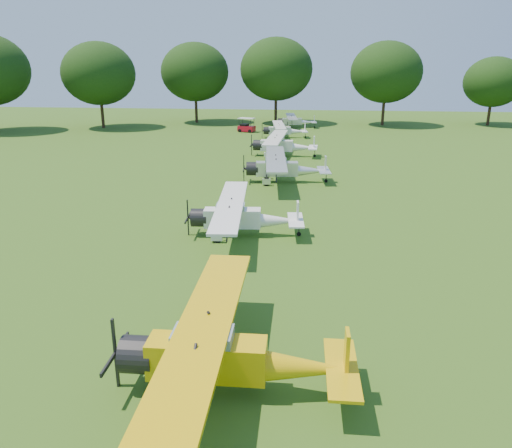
{
  "coord_description": "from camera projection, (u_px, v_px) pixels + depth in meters",
  "views": [
    {
      "loc": [
        3.62,
        -22.69,
        9.34
      ],
      "look_at": [
        0.94,
        1.42,
        1.4
      ],
      "focal_mm": 35.0,
      "sensor_mm": 36.0,
      "label": 1
    }
  ],
  "objects": [
    {
      "name": "ground",
      "position": [
        234.0,
        259.0,
        24.71
      ],
      "size": [
        160.0,
        160.0,
        0.0
      ],
      "primitive_type": "plane",
      "color": "#234B12",
      "rests_on": "ground"
    },
    {
      "name": "tree_belt",
      "position": [
        312.0,
        92.0,
        21.99
      ],
      "size": [
        137.36,
        130.27,
        14.52
      ],
      "color": "#322013",
      "rests_on": "ground"
    },
    {
      "name": "aircraft_2",
      "position": [
        225.0,
        353.0,
        14.37
      ],
      "size": [
        7.21,
        11.45,
        2.26
      ],
      "rotation": [
        0.0,
        0.0,
        0.02
      ],
      "color": "#D7AD09",
      "rests_on": "ground"
    },
    {
      "name": "aircraft_3",
      "position": [
        241.0,
        215.0,
        27.69
      ],
      "size": [
        6.55,
        10.45,
        2.05
      ],
      "rotation": [
        0.0,
        0.0,
        0.08
      ],
      "color": "white",
      "rests_on": "ground"
    },
    {
      "name": "aircraft_4",
      "position": [
        284.0,
        167.0,
        39.99
      ],
      "size": [
        7.02,
        11.19,
        2.2
      ],
      "rotation": [
        0.0,
        0.0,
        0.09
      ],
      "color": "white",
      "rests_on": "ground"
    },
    {
      "name": "aircraft_5",
      "position": [
        282.0,
        144.0,
        51.05
      ],
      "size": [
        6.88,
        10.95,
        2.16
      ],
      "rotation": [
        0.0,
        0.0,
        -0.04
      ],
      "color": "white",
      "rests_on": "ground"
    },
    {
      "name": "aircraft_6",
      "position": [
        283.0,
        129.0,
        63.44
      ],
      "size": [
        5.88,
        9.34,
        1.83
      ],
      "rotation": [
        0.0,
        0.0,
        0.12
      ],
      "color": "white",
      "rests_on": "ground"
    },
    {
      "name": "aircraft_7",
      "position": [
        295.0,
        120.0,
        72.91
      ],
      "size": [
        5.92,
        9.43,
        1.85
      ],
      "rotation": [
        0.0,
        0.0,
        0.1
      ],
      "color": "white",
      "rests_on": "ground"
    },
    {
      "name": "golf_cart",
      "position": [
        246.0,
        127.0,
        68.8
      ],
      "size": [
        2.52,
        1.95,
        1.9
      ],
      "rotation": [
        0.0,
        0.0,
        -0.31
      ],
      "color": "#B30C1D",
      "rests_on": "ground"
    }
  ]
}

